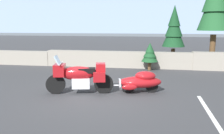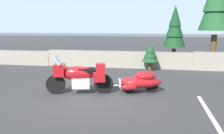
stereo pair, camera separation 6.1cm
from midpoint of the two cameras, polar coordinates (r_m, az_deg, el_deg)
The scene contains 8 objects.
ground_plane at distance 8.40m, azimuth -3.75°, elevation -6.33°, with size 80.00×80.00×0.00m, color #38383A.
stone_guard_wall at distance 13.33m, azimuth 5.17°, elevation 1.71°, with size 24.00×0.59×0.93m.
distant_ridgeline at distance 103.33m, azimuth 8.97°, elevation 13.05°, with size 240.00×80.00×16.00m, color #7F93AD.
touring_motorcycle at distance 8.37m, azimuth -7.49°, elevation -2.06°, with size 2.29×1.04×1.33m.
car_shaped_trailer at distance 8.49m, azimuth 6.90°, elevation -3.33°, with size 2.23×1.01×0.76m.
pine_tree_secondary at distance 14.18m, azimuth 14.70°, elevation 8.83°, with size 1.27×1.27×3.43m.
pine_sapling_near at distance 12.60m, azimuth 9.17°, elevation 3.22°, with size 0.86×0.86×1.43m.
parking_stripe_marker at distance 6.93m, azimuth 22.54°, elevation -10.66°, with size 0.12×3.60×0.01m, color silver.
Camera 2 is at (1.94, -7.83, 2.37)m, focal length 38.78 mm.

